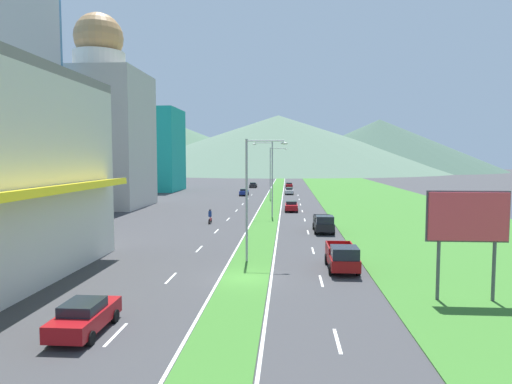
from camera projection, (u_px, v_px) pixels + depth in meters
name	position (u px, v px, depth m)	size (l,w,h in m)	color
ground_plane	(246.00, 279.00, 30.64)	(600.00, 600.00, 0.00)	#38383A
grass_median	(273.00, 199.00, 90.32)	(3.20, 240.00, 0.06)	#387028
grass_verge_right	(378.00, 199.00, 88.87)	(24.00, 240.00, 0.06)	#387028
lane_dash_left_1	(116.00, 334.00, 20.93)	(0.16, 2.80, 0.01)	silver
lane_dash_left_2	(171.00, 278.00, 30.75)	(0.16, 2.80, 0.01)	silver
lane_dash_left_3	(199.00, 249.00, 40.56)	(0.16, 2.80, 0.01)	silver
lane_dash_left_4	(216.00, 231.00, 50.38)	(0.16, 2.80, 0.01)	silver
lane_dash_left_5	(228.00, 219.00, 60.20)	(0.16, 2.80, 0.01)	silver
lane_dash_left_6	(236.00, 211.00, 70.02)	(0.16, 2.80, 0.01)	silver
lane_dash_left_7	(243.00, 204.00, 79.84)	(0.16, 2.80, 0.01)	silver
lane_dash_left_8	(248.00, 199.00, 89.65)	(0.16, 2.80, 0.01)	silver
lane_dash_left_9	(252.00, 195.00, 99.47)	(0.16, 2.80, 0.01)	silver
lane_dash_right_1	(337.00, 341.00, 20.21)	(0.16, 2.80, 0.01)	silver
lane_dash_right_2	(321.00, 281.00, 30.03)	(0.16, 2.80, 0.01)	silver
lane_dash_right_3	(313.00, 251.00, 39.85)	(0.16, 2.80, 0.01)	silver
lane_dash_right_4	(308.00, 232.00, 49.66)	(0.16, 2.80, 0.01)	silver
lane_dash_right_5	(305.00, 220.00, 59.48)	(0.16, 2.80, 0.01)	silver
lane_dash_right_6	(302.00, 211.00, 69.30)	(0.16, 2.80, 0.01)	silver
lane_dash_right_7	(301.00, 205.00, 79.12)	(0.16, 2.80, 0.01)	silver
lane_dash_right_8	(299.00, 199.00, 88.94)	(0.16, 2.80, 0.01)	silver
lane_dash_right_9	(298.00, 195.00, 98.75)	(0.16, 2.80, 0.01)	silver
edge_line_median_left	(265.00, 199.00, 90.44)	(0.16, 240.00, 0.01)	silver
edge_line_median_right	(282.00, 199.00, 90.20)	(0.16, 240.00, 0.01)	silver
domed_building	(101.00, 128.00, 74.79)	(14.47, 14.47, 31.77)	#B7B2A8
midrise_colored	(151.00, 150.00, 111.96)	(14.42, 14.42, 20.23)	teal
hill_far_left	(173.00, 147.00, 297.10)	(160.86, 160.86, 31.10)	#47664C
hill_far_center	(278.00, 143.00, 279.83)	(208.71, 208.71, 34.41)	#516B56
hill_far_right	(379.00, 145.00, 286.47)	(147.55, 147.55, 32.47)	#3D5647
street_lamp_near	(251.00, 192.00, 35.11)	(3.28, 0.28, 9.66)	#99999E
street_lamp_mid	(270.00, 175.00, 61.25)	(2.78, 0.35, 10.39)	#99999E
street_lamp_far	(272.00, 170.00, 87.51)	(3.43, 0.31, 10.16)	#99999E
billboard_roadside	(468.00, 221.00, 25.41)	(4.61, 0.28, 6.36)	#4C4C51
car_0	(289.00, 191.00, 101.25)	(1.89, 4.59, 1.52)	#B2B2B7
car_1	(289.00, 185.00, 124.45)	(1.96, 4.63, 1.37)	maroon
car_2	(253.00, 185.00, 124.10)	(1.99, 4.57, 1.44)	black
car_3	(291.00, 206.00, 69.13)	(2.01, 4.45, 1.58)	maroon
car_4	(244.00, 192.00, 97.95)	(1.85, 4.31, 1.50)	navy
car_5	(85.00, 316.00, 21.08)	(2.00, 4.50, 1.55)	maroon
pickup_truck_0	(324.00, 224.00, 49.52)	(2.18, 5.40, 2.00)	black
pickup_truck_1	(342.00, 257.00, 32.74)	(2.18, 5.40, 2.00)	maroon
motorcycle_rider	(210.00, 217.00, 56.36)	(0.36, 2.00, 1.80)	black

